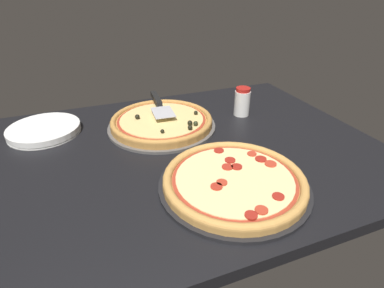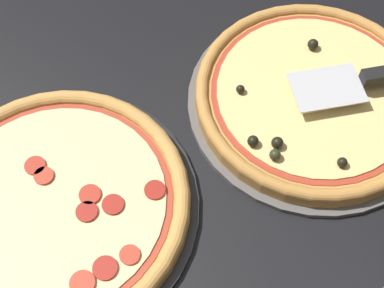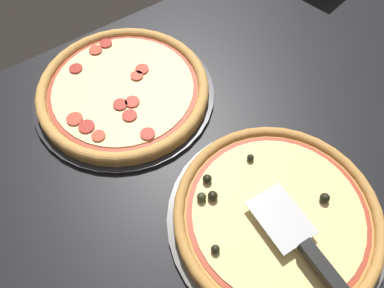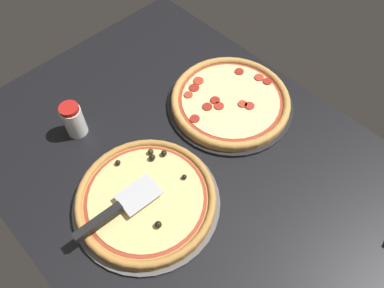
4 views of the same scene
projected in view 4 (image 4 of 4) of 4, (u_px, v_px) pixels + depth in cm
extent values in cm
cube|color=black|center=(200.00, 174.00, 110.41)|extent=(141.82, 97.52, 3.60)
cylinder|color=#565451|center=(147.00, 202.00, 102.79)|extent=(40.47, 40.47, 1.00)
cylinder|color=#B77F3D|center=(146.00, 200.00, 101.49)|extent=(38.04, 38.04, 2.15)
torus|color=#B77F3D|center=(146.00, 198.00, 100.60)|extent=(38.04, 38.04, 2.04)
cylinder|color=#A33823|center=(146.00, 198.00, 100.54)|extent=(33.06, 33.06, 0.15)
cylinder|color=#E5C67A|center=(146.00, 197.00, 100.43)|extent=(31.19, 31.19, 0.40)
sphere|color=black|center=(158.00, 224.00, 94.94)|extent=(1.81, 1.81, 1.81)
sphere|color=#282D19|center=(132.00, 201.00, 98.63)|extent=(1.81, 1.81, 1.81)
sphere|color=black|center=(152.00, 157.00, 106.33)|extent=(1.84, 1.84, 1.84)
sphere|color=black|center=(185.00, 178.00, 102.85)|extent=(1.38, 1.38, 1.38)
sphere|color=black|center=(118.00, 163.00, 105.51)|extent=(1.53, 1.53, 1.53)
sphere|color=black|center=(164.00, 153.00, 107.20)|extent=(1.72, 1.72, 1.72)
sphere|color=#282D19|center=(151.00, 152.00, 107.50)|extent=(1.72, 1.72, 1.72)
cylinder|color=black|center=(230.00, 104.00, 122.76)|extent=(41.21, 41.21, 1.00)
cylinder|color=#C68E47|center=(230.00, 101.00, 121.67)|extent=(38.74, 38.74, 1.64)
torus|color=#C68E47|center=(230.00, 100.00, 121.00)|extent=(38.74, 38.74, 2.42)
cylinder|color=#A33823|center=(230.00, 99.00, 120.94)|extent=(33.67, 33.67, 0.15)
cylinder|color=beige|center=(231.00, 99.00, 120.83)|extent=(31.76, 31.76, 0.40)
cylinder|color=maroon|center=(239.00, 71.00, 127.37)|extent=(3.03, 3.03, 0.40)
cylinder|color=#B73823|center=(188.00, 95.00, 121.39)|extent=(2.84, 2.84, 0.40)
cylinder|color=maroon|center=(195.00, 119.00, 115.81)|extent=(3.07, 3.07, 0.40)
cylinder|color=maroon|center=(194.00, 88.00, 123.15)|extent=(3.39, 3.39, 0.40)
cylinder|color=maroon|center=(207.00, 107.00, 118.54)|extent=(3.16, 3.16, 0.40)
cylinder|color=#B73823|center=(199.00, 81.00, 124.90)|extent=(3.42, 3.42, 0.40)
cylinder|color=maroon|center=(215.00, 100.00, 120.07)|extent=(3.14, 3.14, 0.40)
cylinder|color=#B73823|center=(259.00, 77.00, 125.78)|extent=(3.14, 3.14, 0.40)
cylinder|color=#B73823|center=(243.00, 104.00, 119.17)|extent=(2.92, 2.92, 0.40)
cylinder|color=#AD2D1E|center=(250.00, 106.00, 118.76)|extent=(3.13, 3.13, 0.40)
cylinder|color=maroon|center=(267.00, 81.00, 124.76)|extent=(3.01, 3.01, 0.40)
cylinder|color=#AD2D1E|center=(219.00, 106.00, 118.72)|extent=(3.17, 3.17, 0.40)
cube|color=#B7B7BC|center=(139.00, 194.00, 98.57)|extent=(8.33, 11.43, 0.24)
cube|color=black|center=(98.00, 222.00, 93.32)|extent=(3.07, 13.88, 2.00)
cylinder|color=white|center=(74.00, 121.00, 112.96)|extent=(6.30, 6.30, 10.13)
cylinder|color=#B21E19|center=(69.00, 109.00, 108.20)|extent=(5.79, 5.79, 1.40)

